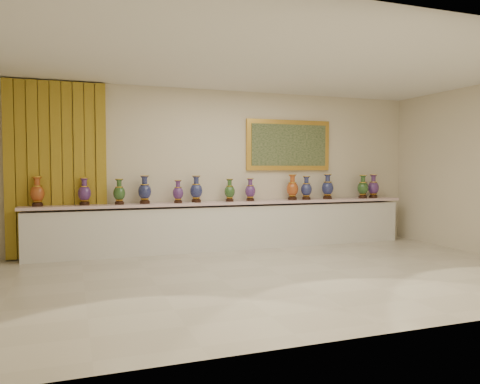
# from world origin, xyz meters

# --- Properties ---
(ground) EXTENTS (8.00, 8.00, 0.00)m
(ground) POSITION_xyz_m (0.00, 0.00, 0.00)
(ground) COLOR beige
(ground) RESTS_ON ground
(room) EXTENTS (8.00, 8.00, 8.00)m
(room) POSITION_xyz_m (-2.34, 2.44, 1.58)
(room) COLOR beige
(room) RESTS_ON ground
(counter) EXTENTS (7.28, 0.48, 0.90)m
(counter) POSITION_xyz_m (0.00, 2.27, 0.44)
(counter) COLOR white
(counter) RESTS_ON ground
(vase_0) EXTENTS (0.29, 0.29, 0.49)m
(vase_0) POSITION_xyz_m (-3.33, 2.29, 1.12)
(vase_0) COLOR black
(vase_0) RESTS_ON counter
(vase_1) EXTENTS (0.28, 0.28, 0.46)m
(vase_1) POSITION_xyz_m (-2.60, 2.29, 1.11)
(vase_1) COLOR black
(vase_1) RESTS_ON counter
(vase_2) EXTENTS (0.26, 0.26, 0.44)m
(vase_2) POSITION_xyz_m (-2.03, 2.24, 1.10)
(vase_2) COLOR black
(vase_2) RESTS_ON counter
(vase_3) EXTENTS (0.24, 0.24, 0.50)m
(vase_3) POSITION_xyz_m (-1.59, 2.26, 1.12)
(vase_3) COLOR black
(vase_3) RESTS_ON counter
(vase_4) EXTENTS (0.25, 0.25, 0.41)m
(vase_4) POSITION_xyz_m (-1.01, 2.21, 1.08)
(vase_4) COLOR black
(vase_4) RESTS_ON counter
(vase_5) EXTENTS (0.30, 0.30, 0.49)m
(vase_5) POSITION_xyz_m (-0.66, 2.25, 1.12)
(vase_5) COLOR black
(vase_5) RESTS_ON counter
(vase_6) EXTENTS (0.25, 0.25, 0.43)m
(vase_6) POSITION_xyz_m (-0.01, 2.26, 1.09)
(vase_6) COLOR black
(vase_6) RESTS_ON counter
(vase_7) EXTENTS (0.20, 0.20, 0.43)m
(vase_7) POSITION_xyz_m (0.41, 2.27, 1.09)
(vase_7) COLOR black
(vase_7) RESTS_ON counter
(vase_8) EXTENTS (0.25, 0.25, 0.50)m
(vase_8) POSITION_xyz_m (1.28, 2.25, 1.12)
(vase_8) COLOR black
(vase_8) RESTS_ON counter
(vase_9) EXTENTS (0.28, 0.28, 0.47)m
(vase_9) POSITION_xyz_m (1.58, 2.22, 1.11)
(vase_9) COLOR black
(vase_9) RESTS_ON counter
(vase_10) EXTENTS (0.24, 0.24, 0.50)m
(vase_10) POSITION_xyz_m (2.08, 2.26, 1.13)
(vase_10) COLOR black
(vase_10) RESTS_ON counter
(vase_11) EXTENTS (0.29, 0.29, 0.48)m
(vase_11) POSITION_xyz_m (2.89, 2.22, 1.12)
(vase_11) COLOR black
(vase_11) RESTS_ON counter
(vase_12) EXTENTS (0.26, 0.26, 0.49)m
(vase_12) POSITION_xyz_m (3.15, 2.22, 1.12)
(vase_12) COLOR black
(vase_12) RESTS_ON counter
(label_card) EXTENTS (0.10, 0.06, 0.00)m
(label_card) POSITION_xyz_m (-0.77, 2.13, 0.90)
(label_card) COLOR white
(label_card) RESTS_ON counter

